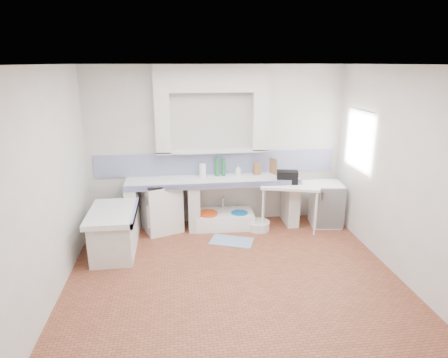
{
  "coord_description": "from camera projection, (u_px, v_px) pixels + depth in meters",
  "views": [
    {
      "loc": [
        -0.71,
        -4.57,
        2.82
      ],
      "look_at": [
        0.0,
        1.0,
        1.1
      ],
      "focal_mm": 30.5,
      "sensor_mm": 36.0,
      "label": 1
    }
  ],
  "objects": [
    {
      "name": "water_bottle_b",
      "position": [
        233.0,
        214.0,
        6.99
      ],
      "size": [
        0.11,
        0.11,
        0.32
      ],
      "primitive_type": "cylinder",
      "rotation": [
        0.0,
        0.0,
        -0.39
      ],
      "color": "silver",
      "rests_on": "ground"
    },
    {
      "name": "counter_pier_left",
      "position": [
        133.0,
        209.0,
        6.56
      ],
      "size": [
        0.2,
        0.55,
        0.82
      ],
      "primitive_type": "cube",
      "color": "silver",
      "rests_on": "ground"
    },
    {
      "name": "wall_front",
      "position": [
        273.0,
        255.0,
        2.94
      ],
      "size": [
        4.5,
        0.0,
        4.5
      ],
      "primitive_type": "plane",
      "rotation": [
        -1.57,
        0.0,
        0.0
      ],
      "color": "silver",
      "rests_on": "ground"
    },
    {
      "name": "bucket_red",
      "position": [
        208.0,
        221.0,
        6.69
      ],
      "size": [
        0.41,
        0.41,
        0.31
      ],
      "primitive_type": "cylinder",
      "rotation": [
        0.0,
        0.0,
        0.26
      ],
      "color": "#D24313",
      "rests_on": "ground"
    },
    {
      "name": "water_bottle_a",
      "position": [
        219.0,
        215.0,
        6.96
      ],
      "size": [
        0.1,
        0.1,
        0.3
      ],
      "primitive_type": "cylinder",
      "rotation": [
        0.0,
        0.0,
        -0.29
      ],
      "color": "silver",
      "rests_on": "ground"
    },
    {
      "name": "sink",
      "position": [
        224.0,
        220.0,
        6.81
      ],
      "size": [
        1.04,
        0.59,
        0.25
      ],
      "primitive_type": "cube",
      "rotation": [
        0.0,
        0.0,
        -0.04
      ],
      "color": "white",
      "rests_on": "ground"
    },
    {
      "name": "peninsula_top",
      "position": [
        113.0,
        213.0,
        5.7
      ],
      "size": [
        0.7,
        1.1,
        0.08
      ],
      "primitive_type": "cube",
      "color": "white",
      "rests_on": "ground"
    },
    {
      "name": "wall_back",
      "position": [
        217.0,
        146.0,
        6.73
      ],
      "size": [
        4.5,
        0.0,
        4.5
      ],
      "primitive_type": "plane",
      "rotation": [
        1.57,
        0.0,
        0.0
      ],
      "color": "silver",
      "rests_on": "ground"
    },
    {
      "name": "counter_lip",
      "position": [
        215.0,
        186.0,
        6.33
      ],
      "size": [
        3.0,
        0.04,
        0.1
      ],
      "primitive_type": "cube",
      "color": "navy",
      "rests_on": "ground"
    },
    {
      "name": "lace_valance",
      "position": [
        364.0,
        118.0,
        6.08
      ],
      "size": [
        0.01,
        0.84,
        0.24
      ],
      "primitive_type": "cube",
      "color": "white",
      "rests_on": "ground"
    },
    {
      "name": "knife_block",
      "position": [
        257.0,
        168.0,
        6.79
      ],
      "size": [
        0.13,
        0.12,
        0.22
      ],
      "primitive_type": "cube",
      "rotation": [
        0.0,
        0.0,
        0.27
      ],
      "color": "brown",
      "rests_on": "counter_slab"
    },
    {
      "name": "side_table",
      "position": [
        289.0,
        206.0,
        6.67
      ],
      "size": [
        1.1,
        0.8,
        0.04
      ],
      "primitive_type": "cube",
      "rotation": [
        0.0,
        0.0,
        -0.29
      ],
      "color": "white",
      "rests_on": "ground"
    },
    {
      "name": "green_bottle_b",
      "position": [
        224.0,
        167.0,
        6.7
      ],
      "size": [
        0.08,
        0.08,
        0.31
      ],
      "primitive_type": "cylinder",
      "rotation": [
        0.0,
        0.0,
        0.27
      ],
      "color": "#1C6730",
      "rests_on": "counter_slab"
    },
    {
      "name": "counter_pier_right",
      "position": [
        290.0,
        201.0,
        6.89
      ],
      "size": [
        0.2,
        0.55,
        0.82
      ],
      "primitive_type": "cube",
      "color": "silver",
      "rests_on": "ground"
    },
    {
      "name": "floor",
      "position": [
        233.0,
        276.0,
        5.25
      ],
      "size": [
        4.5,
        4.5,
        0.0
      ],
      "primitive_type": "plane",
      "color": "brown",
      "rests_on": "ground"
    },
    {
      "name": "counter_slab",
      "position": [
        213.0,
        181.0,
        6.59
      ],
      "size": [
        3.0,
        0.6,
        0.08
      ],
      "primitive_type": "cube",
      "color": "white",
      "rests_on": "ground"
    },
    {
      "name": "counter_pier_mid",
      "position": [
        194.0,
        206.0,
        6.68
      ],
      "size": [
        0.2,
        0.55,
        0.82
      ],
      "primitive_type": "cube",
      "color": "silver",
      "rests_on": "ground"
    },
    {
      "name": "ceiling",
      "position": [
        235.0,
        65.0,
        4.42
      ],
      "size": [
        4.5,
        4.5,
        0.0
      ],
      "primitive_type": "plane",
      "rotation": [
        3.14,
        0.0,
        0.0
      ],
      "color": "silver",
      "rests_on": "ground"
    },
    {
      "name": "rug",
      "position": [
        232.0,
        241.0,
        6.26
      ],
      "size": [
        0.78,
        0.61,
        0.01
      ],
      "primitive_type": "cube",
      "rotation": [
        0.0,
        0.0,
        -0.37
      ],
      "color": "#275390",
      "rests_on": "ground"
    },
    {
      "name": "basin_white",
      "position": [
        259.0,
        225.0,
        6.69
      ],
      "size": [
        0.42,
        0.42,
        0.15
      ],
      "primitive_type": "cylinder",
      "rotation": [
        0.0,
        0.0,
        0.07
      ],
      "color": "white",
      "rests_on": "ground"
    },
    {
      "name": "green_bottle_a",
      "position": [
        217.0,
        167.0,
        6.68
      ],
      "size": [
        0.08,
        0.08,
        0.33
      ],
      "primitive_type": "cylinder",
      "rotation": [
        0.0,
        0.0,
        0.04
      ],
      "color": "#1C6730",
      "rests_on": "counter_slab"
    },
    {
      "name": "wall_left",
      "position": [
        49.0,
        186.0,
        4.56
      ],
      "size": [
        0.0,
        4.5,
        4.5
      ],
      "primitive_type": "plane",
      "rotation": [
        1.57,
        0.0,
        1.57
      ],
      "color": "silver",
      "rests_on": "ground"
    },
    {
      "name": "peninsula_lip",
      "position": [
        135.0,
        212.0,
        5.74
      ],
      "size": [
        0.04,
        1.1,
        0.1
      ],
      "primitive_type": "cube",
      "color": "navy",
      "rests_on": "ground"
    },
    {
      "name": "alcove_mass",
      "position": [
        211.0,
        78.0,
        6.26
      ],
      "size": [
        1.9,
        0.25,
        0.45
      ],
      "primitive_type": "cube",
      "color": "silver",
      "rests_on": "ground"
    },
    {
      "name": "wall_right",
      "position": [
        399.0,
        173.0,
        5.11
      ],
      "size": [
        0.0,
        4.5,
        4.5
      ],
      "primitive_type": "plane",
      "rotation": [
        1.57,
        0.0,
        -1.57
      ],
      "color": "silver",
      "rests_on": "ground"
    },
    {
      "name": "window_frame",
      "position": [
        370.0,
        141.0,
        6.21
      ],
      "size": [
        0.35,
        0.86,
        1.06
      ],
      "primitive_type": "cube",
      "color": "#3A2512",
      "rests_on": "ground"
    },
    {
      "name": "fridge",
      "position": [
        326.0,
        204.0,
        6.82
      ],
      "size": [
        0.57,
        0.57,
        0.78
      ],
      "primitive_type": "cube",
      "rotation": [
        0.0,
        0.0,
        -0.13
      ],
      "color": "white",
      "rests_on": "ground"
    },
    {
      "name": "paper_towel",
      "position": [
        203.0,
        170.0,
        6.65
      ],
      "size": [
        0.14,
        0.14,
        0.23
      ],
      "primitive_type": "cylinder",
      "rotation": [
        0.0,
        0.0,
        0.25
      ],
      "color": "white",
      "rests_on": "counter_slab"
    },
    {
      "name": "bucket_blue",
      "position": [
        239.0,
        220.0,
        6.76
      ],
      "size": [
        0.36,
        0.36,
        0.28
      ],
      "primitive_type": "cylinder",
      "rotation": [
        0.0,
        0.0,
        0.24
      ],
      "color": "blue",
      "rests_on": "ground"
    },
    {
      "name": "cutting_board",
      "position": [
        273.0,
        166.0,
        6.81
      ],
      "size": [
        0.09,
        0.2,
        0.29
      ],
      "primitive_type": "cube",
      "rotation": [
        0.0,
        0.0,
        0.37
      ],
      "color": "brown",
      "rests_on": "counter_slab"
    },
    {
      "name": "backsplash",
      "position": [
        217.0,
        163.0,
        6.81
      ],
      "size": [
        4.27,
        0.03,
        0.4
      ],
      "primitive_type": "cube",
      "color": "navy",
      "rests_on": "ground"
    },
    {
      "name": "bucket_orange",
      "position": [
        233.0,
        223.0,
        6.68
      ],
      "size": [
        0.27,
        0.27,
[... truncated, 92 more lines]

